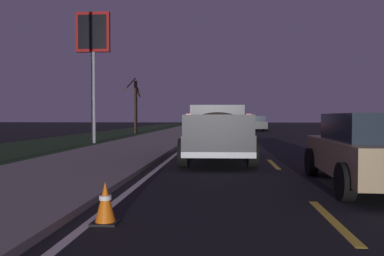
% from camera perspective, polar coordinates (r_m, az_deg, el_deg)
% --- Properties ---
extents(ground, '(144.00, 144.00, 0.00)m').
position_cam_1_polar(ground, '(27.67, 7.79, -1.40)').
color(ground, black).
extents(sidewalk_shoulder, '(108.00, 4.00, 0.12)m').
position_cam_1_polar(sidewalk_shoulder, '(27.94, -3.97, -1.24)').
color(sidewalk_shoulder, gray).
rests_on(sidewalk_shoulder, ground).
extents(grass_verge, '(108.00, 6.00, 0.01)m').
position_cam_1_polar(grass_verge, '(29.11, -13.75, -1.28)').
color(grass_verge, '#1E3819').
rests_on(grass_verge, ground).
extents(lane_markings, '(108.00, 3.54, 0.01)m').
position_cam_1_polar(lane_markings, '(29.92, 2.66, -1.15)').
color(lane_markings, yellow).
rests_on(lane_markings, ground).
extents(pickup_truck, '(5.47, 2.38, 1.87)m').
position_cam_1_polar(pickup_truck, '(13.14, 3.69, -0.49)').
color(pickup_truck, '#232328').
rests_on(pickup_truck, ground).
extents(sedan_tan, '(4.45, 2.11, 1.54)m').
position_cam_1_polar(sedan_tan, '(8.93, 24.63, -2.91)').
color(sedan_tan, '#9E845B').
rests_on(sedan_tan, ground).
extents(sedan_red, '(4.44, 2.08, 1.54)m').
position_cam_1_polar(sedan_red, '(30.27, 3.81, 0.36)').
color(sedan_red, maroon).
rests_on(sedan_red, ground).
extents(sedan_black, '(4.43, 2.08, 1.54)m').
position_cam_1_polar(sedan_black, '(40.60, 9.34, 0.67)').
color(sedan_black, black).
rests_on(sedan_black, ground).
extents(gas_price_sign, '(0.27, 1.90, 7.26)m').
position_cam_1_polar(gas_price_sign, '(22.84, -14.23, 11.69)').
color(gas_price_sign, '#99999E').
rests_on(gas_price_sign, ground).
extents(bare_tree_far, '(1.54, 1.67, 4.89)m').
position_cam_1_polar(bare_tree_far, '(34.57, -8.21, 3.29)').
color(bare_tree_far, '#423323').
rests_on(bare_tree_far, ground).
extents(traffic_cone_near, '(0.36, 0.36, 0.58)m').
position_cam_1_polar(traffic_cone_near, '(5.61, -12.51, -10.62)').
color(traffic_cone_near, black).
rests_on(traffic_cone_near, ground).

